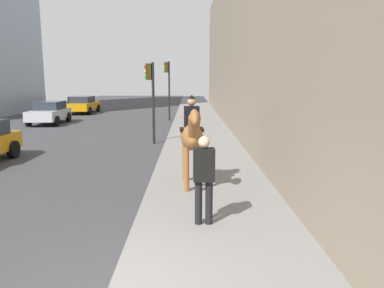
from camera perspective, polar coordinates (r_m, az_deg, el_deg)
mounted_horse_near at (r=9.36m, az=-0.00°, el=1.26°), size 2.15×0.65×2.35m
pedestrian_greeting at (r=6.99m, az=1.84°, el=-4.67°), size 0.27×0.41×1.70m
car_near_lane at (r=25.55m, az=-21.04°, el=4.58°), size 3.95×1.99×1.44m
car_far_lane at (r=32.62m, az=-16.42°, el=5.87°), size 4.52×2.06×1.44m
traffic_light_near_curb at (r=16.48m, az=-6.31°, el=8.31°), size 0.20×0.44×3.56m
traffic_light_far_curb at (r=25.89m, az=-3.73°, el=9.58°), size 0.20×0.44×4.03m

